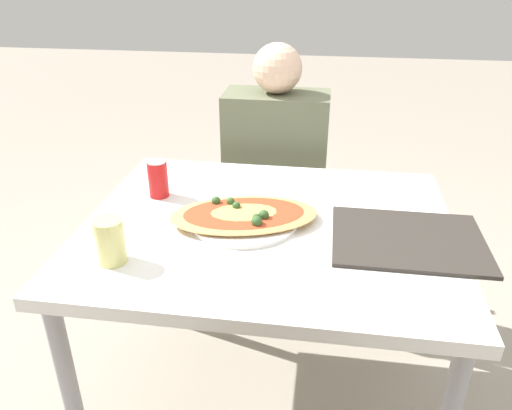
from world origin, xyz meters
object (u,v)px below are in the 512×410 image
(dining_table, at_px, (268,245))
(person_seated, at_px, (275,159))
(chair_far_seated, at_px, (278,186))
(soda_can, at_px, (158,179))
(pizza_main, at_px, (244,216))
(drink_glass, at_px, (110,241))

(dining_table, bearing_deg, person_seated, 94.47)
(chair_far_seated, relative_size, soda_can, 7.49)
(soda_can, bearing_deg, person_seated, 58.01)
(pizza_main, bearing_deg, person_seated, 88.17)
(person_seated, bearing_deg, dining_table, 94.47)
(chair_far_seated, xyz_separation_m, pizza_main, (-0.02, -0.79, 0.26))
(chair_far_seated, height_order, pizza_main, chair_far_seated)
(dining_table, height_order, pizza_main, pizza_main)
(pizza_main, bearing_deg, drink_glass, -139.19)
(dining_table, bearing_deg, soda_can, 160.63)
(soda_can, bearing_deg, chair_far_seated, 62.82)
(pizza_main, bearing_deg, soda_can, 156.40)
(dining_table, relative_size, soda_can, 8.96)
(chair_far_seated, relative_size, person_seated, 0.79)
(pizza_main, xyz_separation_m, drink_glass, (-0.31, -0.27, 0.04))
(dining_table, bearing_deg, chair_far_seated, 93.81)
(chair_far_seated, distance_m, pizza_main, 0.83)
(chair_far_seated, relative_size, drink_glass, 7.48)
(dining_table, bearing_deg, pizza_main, -179.44)
(chair_far_seated, height_order, drink_glass, chair_far_seated)
(dining_table, xyz_separation_m, pizza_main, (-0.07, -0.00, 0.10))
(dining_table, height_order, soda_can, soda_can)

